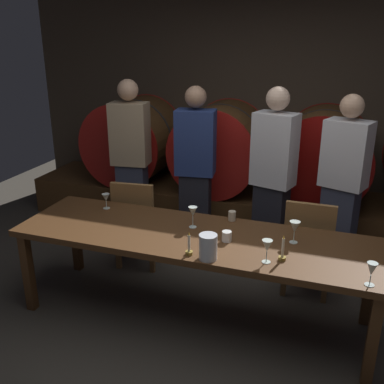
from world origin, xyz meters
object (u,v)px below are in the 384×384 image
Objects in this scene: wine_barrel_far_left at (134,140)px; chair_left at (137,219)px; dining_table at (194,242)px; cup_left at (232,216)px; chair_right at (309,242)px; guest_far_right at (342,187)px; candle_right at (282,254)px; guest_center_left at (195,170)px; pitcher at (208,247)px; wine_glass_far_right at (372,270)px; guest_far_left at (131,161)px; wine_glass_far_left at (106,198)px; wine_glass_right at (295,227)px; candle_left at (189,249)px; wine_glass_center at (267,246)px; cup_right at (227,236)px; wine_barrel_center_left at (221,147)px; wine_glass_left at (193,212)px; wine_barrel_center_right at (323,156)px; guest_center_right at (273,177)px.

wine_barrel_far_left is 1.13× the size of chair_left.
cup_left is at bearing 59.89° from dining_table.
chair_right reaches higher than dining_table.
candle_right is at bearing 94.96° from guest_far_right.
pitcher is (0.58, -1.46, -0.06)m from guest_center_left.
wine_glass_far_right is at bearing -39.98° from wine_barrel_far_left.
guest_far_left is 12.96× the size of wine_glass_far_left.
guest_center_left reaches higher than pitcher.
wine_barrel_far_left reaches higher than wine_glass_right.
candle_left is at bearing -56.04° from wine_barrel_far_left.
wine_glass_center is (-0.10, -0.06, 0.07)m from candle_right.
candle_right is at bearing 121.01° from guest_center_left.
chair_right is 1.18m from pitcher.
guest_far_left is (0.33, -0.74, -0.03)m from wine_barrel_far_left.
pitcher is at bearing -163.05° from candle_right.
cup_left is at bearing 98.48° from cup_right.
wine_barrel_center_left reaches higher than wine_glass_left.
wine_glass_far_left is (-1.70, -1.65, -0.10)m from wine_barrel_center_right.
candle_left reaches higher than wine_glass_far_right.
chair_left is 5.81× the size of wine_glass_far_right.
chair_right reaches higher than cup_right.
wine_glass_far_left is (-1.57, 0.43, 0.05)m from candle_right.
candle_left is at bearing 126.28° from chair_left.
guest_far_left reaches higher than candle_left.
candle_right is 0.13m from wine_glass_center.
wine_barrel_far_left is 2.38m from dining_table.
pitcher is (-0.60, -2.23, -0.11)m from wine_barrel_center_right.
dining_table is 1.20m from guest_center_left.
dining_table is 3.13× the size of chair_left.
cup_right is (-0.55, -0.66, 0.27)m from chair_right.
wine_glass_far_right is at bearing -0.58° from candle_left.
candle_left is (-0.96, -1.39, -0.09)m from guest_far_right.
wine_glass_center is 2.05× the size of cup_left.
wine_barrel_center_right is 2.04m from guest_far_left.
chair_left is 4.94× the size of pitcher.
guest_far_left reaches higher than wine_glass_left.
wine_glass_far_right is at bearing 118.33° from guest_far_right.
wine_glass_left is 0.78m from wine_glass_right.
candle_left is (0.44, -1.44, -0.10)m from guest_center_left.
dining_table is at bearing 165.04° from wine_glass_far_right.
wine_glass_right is at bearing 92.84° from guest_far_right.
wine_barrel_center_left is 1.13× the size of chair_right.
wine_barrel_center_right is (2.23, 0.00, 0.00)m from wine_barrel_far_left.
candle_right is at bearing 33.11° from wine_glass_center.
chair_left is 1.25m from cup_right.
wine_glass_far_left is at bearing 166.44° from cup_right.
guest_center_right is at bearing 75.19° from cup_left.
wine_glass_far_left is 2.20m from wine_glass_far_right.
wine_barrel_far_left is 1.73m from wine_glass_far_left.
wine_barrel_center_left is at bearing 180.00° from wine_barrel_center_right.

